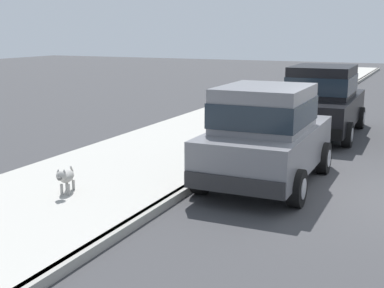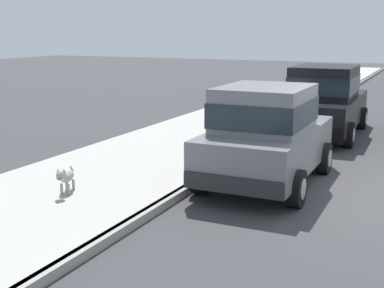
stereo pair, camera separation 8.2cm
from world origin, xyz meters
The scene contains 6 objects.
ground_plane centered at (0.00, 0.00, 0.00)m, with size 80.00×80.00×0.00m, color #38383A.
curb centered at (-3.20, 0.00, 0.07)m, with size 0.16×64.00×0.14m, color gray.
sidewalk centered at (-5.00, 0.00, 0.07)m, with size 3.60×64.00×0.14m, color #A8A59E.
car_grey_hatchback centered at (-2.11, 0.00, 0.98)m, with size 1.98×3.81×1.88m.
car_black_sedan centered at (-2.12, 5.28, 0.98)m, with size 2.11×4.64×1.92m.
dog_grey centered at (-4.87, -2.42, 0.43)m, with size 0.35×0.73×0.49m.
Camera 1 is at (0.67, -9.27, 2.86)m, focal length 48.94 mm.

